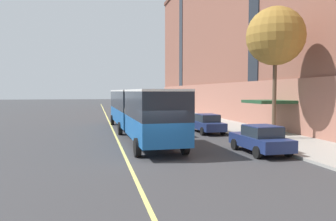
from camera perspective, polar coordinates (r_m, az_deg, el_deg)
ground_plane at (r=16.36m, az=-1.42°, el=-8.71°), size 260.00×260.00×0.00m
sidewalk at (r=22.77m, az=21.16°, el=-5.32°), size 5.09×160.00×0.15m
city_bus at (r=25.71m, az=-5.41°, el=0.31°), size 3.34×20.49×3.54m
parked_car_darkgray_0 at (r=50.14m, az=-2.32°, el=0.35°), size 2.10×4.64×1.56m
parked_car_navy_1 at (r=18.79m, az=15.82°, el=-4.84°), size 2.08×4.24×1.56m
parked_car_navy_2 at (r=27.08m, az=6.72°, el=-2.25°), size 1.97×4.72×1.56m
parked_car_silver_3 at (r=37.11m, az=1.05°, el=-0.71°), size 2.06×4.82×1.56m
street_tree_mid_block at (r=24.17m, az=18.21°, el=12.14°), size 4.00×4.00×9.06m
lane_centerline at (r=19.06m, az=-7.92°, el=-6.99°), size 0.16×140.00×0.01m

